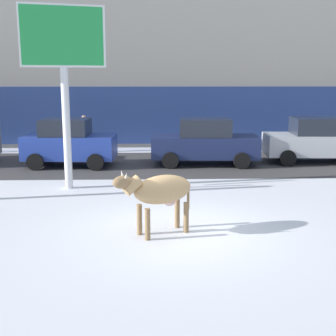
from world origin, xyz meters
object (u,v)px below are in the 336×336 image
object	(u,v)px
car_blue_hatchback	(69,143)
pedestrian_far_left	(84,134)
cow_tan	(160,191)
car_navy_sedan	(205,142)
car_silver_sedan	(317,140)
billboard	(63,48)

from	to	relation	value
car_blue_hatchback	pedestrian_far_left	world-z (taller)	car_blue_hatchback
cow_tan	car_blue_hatchback	world-z (taller)	car_blue_hatchback
car_navy_sedan	car_silver_sedan	xyz separation A→B (m)	(4.65, 0.37, 0.00)
billboard	car_blue_hatchback	distance (m)	5.03
billboard	car_navy_sedan	xyz separation A→B (m)	(4.72, 3.83, -3.41)
car_blue_hatchback	pedestrian_far_left	bearing A→B (deg)	88.42
car_silver_sedan	car_blue_hatchback	bearing A→B (deg)	-176.92
car_blue_hatchback	car_silver_sedan	bearing A→B (deg)	3.08
cow_tan	car_navy_sedan	bearing A→B (deg)	77.09
billboard	car_blue_hatchback	xyz separation A→B (m)	(-0.64, 3.66, -3.39)
car_navy_sedan	car_silver_sedan	distance (m)	4.66
cow_tan	car_silver_sedan	size ratio (longest dim) A/B	0.44
billboard	car_silver_sedan	size ratio (longest dim) A/B	1.30
billboard	car_blue_hatchback	size ratio (longest dim) A/B	1.55
car_silver_sedan	pedestrian_far_left	bearing A→B (deg)	164.42
car_navy_sedan	car_silver_sedan	size ratio (longest dim) A/B	1.00
billboard	car_silver_sedan	bearing A→B (deg)	24.16
billboard	car_silver_sedan	distance (m)	10.81
billboard	pedestrian_far_left	world-z (taller)	billboard
car_navy_sedan	pedestrian_far_left	world-z (taller)	car_navy_sedan
cow_tan	pedestrian_far_left	world-z (taller)	pedestrian_far_left
cow_tan	pedestrian_far_left	size ratio (longest dim) A/B	1.08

